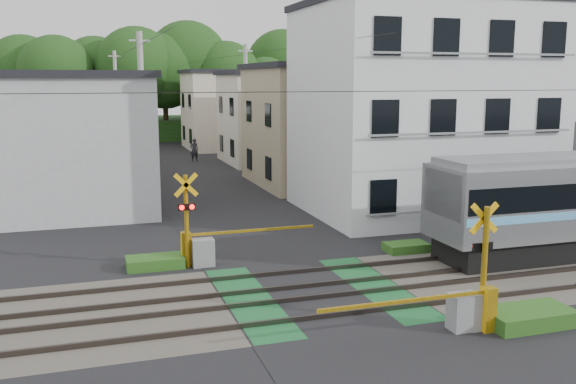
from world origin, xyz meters
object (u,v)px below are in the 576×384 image
object	(u,v)px
crossing_signal_far	(200,245)
apartment_block	(420,108)
crossing_signal_near	(469,302)
pedestrian	(194,150)

from	to	relation	value
crossing_signal_far	apartment_block	world-z (taller)	apartment_block
crossing_signal_near	crossing_signal_far	bearing A→B (deg)	125.29
crossing_signal_near	apartment_block	distance (m)	14.95
pedestrian	crossing_signal_near	bearing A→B (deg)	85.92
crossing_signal_far	apartment_block	xyz separation A→B (m)	(11.09, 5.84, 3.94)
crossing_signal_near	pedestrian	bearing A→B (deg)	91.50
crossing_signal_near	pedestrian	distance (m)	33.69
apartment_block	crossing_signal_far	bearing A→B (deg)	-152.22
pedestrian	apartment_block	bearing A→B (deg)	102.73
crossing_signal_near	crossing_signal_far	xyz separation A→B (m)	(-5.17, 7.31, 0.00)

